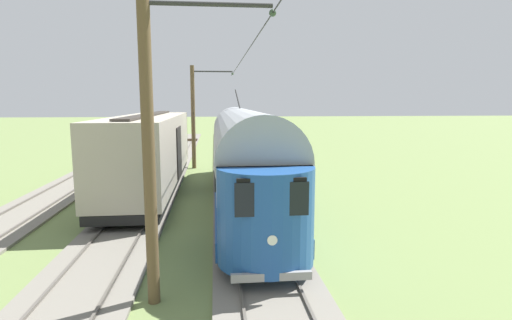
{
  "coord_description": "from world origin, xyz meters",
  "views": [
    {
      "loc": [
        -3.32,
        17.73,
        4.63
      ],
      "look_at": [
        -5.08,
        0.81,
        2.16
      ],
      "focal_mm": 28.14,
      "sensor_mm": 36.0,
      "label": 1
    }
  ],
  "objects_px": {
    "vintage_streetcar": "(243,154)",
    "boxcar_adjacent": "(150,150)",
    "catenary_pole_mid_near": "(152,144)",
    "switch_stand": "(249,152)",
    "catenary_pole_foreground": "(194,115)"
  },
  "relations": [
    {
      "from": "catenary_pole_mid_near",
      "to": "switch_stand",
      "type": "bearing_deg",
      "value": -100.29
    },
    {
      "from": "boxcar_adjacent",
      "to": "catenary_pole_foreground",
      "type": "height_order",
      "value": "catenary_pole_foreground"
    },
    {
      "from": "catenary_pole_mid_near",
      "to": "vintage_streetcar",
      "type": "bearing_deg",
      "value": -106.49
    },
    {
      "from": "vintage_streetcar",
      "to": "catenary_pole_mid_near",
      "type": "xyz_separation_m",
      "value": [
        2.67,
        9.01,
        1.45
      ]
    },
    {
      "from": "vintage_streetcar",
      "to": "switch_stand",
      "type": "distance_m",
      "value": 13.4
    },
    {
      "from": "boxcar_adjacent",
      "to": "switch_stand",
      "type": "distance_m",
      "value": 11.99
    },
    {
      "from": "switch_stand",
      "to": "catenary_pole_mid_near",
      "type": "bearing_deg",
      "value": 79.71
    },
    {
      "from": "boxcar_adjacent",
      "to": "catenary_pole_mid_near",
      "type": "bearing_deg",
      "value": 99.24
    },
    {
      "from": "vintage_streetcar",
      "to": "boxcar_adjacent",
      "type": "relative_size",
      "value": 1.3
    },
    {
      "from": "switch_stand",
      "to": "catenary_pole_foreground",
      "type": "bearing_deg",
      "value": 37.12
    },
    {
      "from": "catenary_pole_mid_near",
      "to": "boxcar_adjacent",
      "type": "bearing_deg",
      "value": -80.76
    },
    {
      "from": "vintage_streetcar",
      "to": "catenary_pole_mid_near",
      "type": "bearing_deg",
      "value": 73.51
    },
    {
      "from": "vintage_streetcar",
      "to": "switch_stand",
      "type": "bearing_deg",
      "value": -95.91
    },
    {
      "from": "boxcar_adjacent",
      "to": "switch_stand",
      "type": "xyz_separation_m",
      "value": [
        -5.98,
        -10.28,
        -1.46
      ]
    },
    {
      "from": "catenary_pole_foreground",
      "to": "catenary_pole_mid_near",
      "type": "distance_m",
      "value": 19.19
    }
  ]
}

